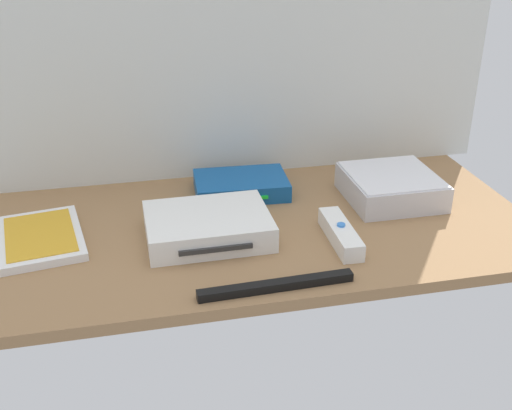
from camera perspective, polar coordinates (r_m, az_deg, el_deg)
name	(u,v)px	position (r cm, az deg, el deg)	size (l,w,h in cm)	color
ground_plane	(256,230)	(112.43, 0.00, -2.29)	(100.00, 48.00, 2.00)	#936D47
back_wall	(228,19)	(124.71, -2.53, 16.64)	(110.00, 1.20, 64.00)	silver
game_console	(208,226)	(107.25, -4.41, -1.93)	(21.15, 16.65, 4.40)	white
mini_computer	(391,186)	(123.40, 12.23, 1.67)	(17.08, 17.08, 5.30)	silver
game_case	(40,238)	(112.45, -19.10, -2.84)	(16.38, 20.88, 1.56)	white
network_router	(241,185)	(123.36, -1.36, 1.80)	(18.63, 13.09, 3.40)	#145193
remote_wand	(341,234)	(106.95, 7.73, -2.61)	(3.98, 14.89, 3.40)	white
sensor_bar	(276,285)	(93.93, 1.86, -7.36)	(24.00, 1.80, 1.40)	black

